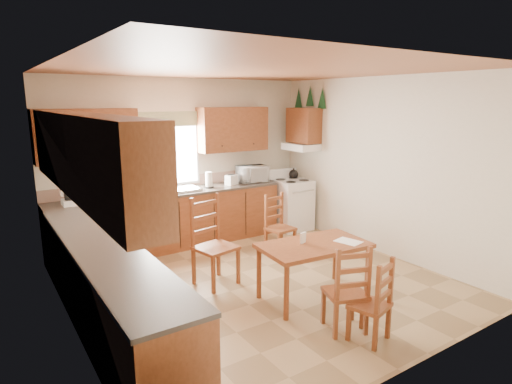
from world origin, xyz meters
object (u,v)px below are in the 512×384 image
chair_near_left (370,300)px  chair_near_right (345,287)px  stove (292,205)px  microwave (252,174)px  dining_table (313,271)px  chair_far_right (280,225)px  chair_far_left (215,242)px

chair_near_left → chair_near_right: size_ratio=0.91×
stove → microwave: microwave is taller
dining_table → chair_far_right: size_ratio=1.39×
microwave → chair_near_left: microwave is taller
dining_table → chair_far_right: bearing=72.7°
chair_far_left → chair_far_right: 1.47m
stove → chair_near_right: bearing=-116.1°
dining_table → chair_far_left: chair_far_left is taller
microwave → chair_near_right: (-1.08, -3.39, -0.59)m
chair_far_left → chair_near_right: bearing=-83.4°
microwave → stove: bearing=-11.5°
chair_far_left → chair_far_right: chair_far_left is taller
dining_table → microwave: bearing=77.0°
chair_far_left → dining_table: bearing=-63.3°
stove → dining_table: (-1.57, -2.40, -0.11)m
stove → chair_near_right: 3.61m
stove → microwave: 0.97m
stove → chair_far_right: (-0.97, -0.94, 0.01)m
chair_near_right → chair_far_left: chair_far_left is taller
dining_table → chair_far_left: (-0.79, 1.00, 0.23)m
chair_far_right → microwave: bearing=71.8°
stove → chair_far_right: 1.35m
stove → chair_far_right: size_ratio=0.98×
chair_far_left → chair_near_left: bearing=-84.1°
stove → chair_near_left: size_ratio=1.05×
chair_near_right → microwave: bearing=-87.7°
chair_far_left → stove: bearing=19.2°
dining_table → chair_near_right: 0.78m
microwave → chair_far_left: (-1.65, -1.65, -0.49)m
stove → dining_table: 2.87m
dining_table → chair_near_left: chair_near_left is taller
chair_near_right → chair_far_left: 1.83m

